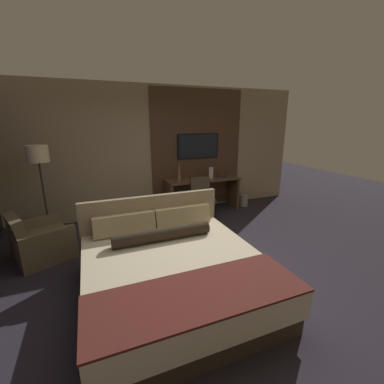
{
  "coord_description": "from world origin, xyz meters",
  "views": [
    {
      "loc": [
        -1.36,
        -3.0,
        2.06
      ],
      "look_at": [
        0.25,
        0.95,
        0.87
      ],
      "focal_mm": 24.0,
      "sensor_mm": 36.0,
      "label": 1
    }
  ],
  "objects_px": {
    "tv": "(198,146)",
    "desk_chair": "(202,195)",
    "desk": "(202,189)",
    "waste_bin": "(243,200)",
    "book": "(222,177)",
    "armchair_by_window": "(41,242)",
    "floor_lamp": "(39,162)",
    "bed": "(173,271)",
    "vase_short": "(211,173)",
    "vase_tall": "(179,171)"
  },
  "relations": [
    {
      "from": "tv",
      "to": "desk_chair",
      "type": "height_order",
      "value": "tv"
    },
    {
      "from": "desk",
      "to": "waste_bin",
      "type": "distance_m",
      "value": 1.16
    },
    {
      "from": "desk",
      "to": "tv",
      "type": "bearing_deg",
      "value": 90.0
    },
    {
      "from": "book",
      "to": "desk",
      "type": "bearing_deg",
      "value": 170.73
    },
    {
      "from": "armchair_by_window",
      "to": "floor_lamp",
      "type": "distance_m",
      "value": 1.35
    },
    {
      "from": "desk_chair",
      "to": "book",
      "type": "bearing_deg",
      "value": 37.28
    },
    {
      "from": "bed",
      "to": "vase_short",
      "type": "height_order",
      "value": "vase_short"
    },
    {
      "from": "floor_lamp",
      "to": "armchair_by_window",
      "type": "bearing_deg",
      "value": -92.64
    },
    {
      "from": "tv",
      "to": "armchair_by_window",
      "type": "xyz_separation_m",
      "value": [
        -3.2,
        -1.33,
        -1.23
      ]
    },
    {
      "from": "bed",
      "to": "vase_short",
      "type": "relative_size",
      "value": 8.8
    },
    {
      "from": "desk",
      "to": "vase_short",
      "type": "height_order",
      "value": "vase_short"
    },
    {
      "from": "desk_chair",
      "to": "armchair_by_window",
      "type": "xyz_separation_m",
      "value": [
        -2.96,
        -0.56,
        -0.29
      ]
    },
    {
      "from": "armchair_by_window",
      "to": "vase_tall",
      "type": "distance_m",
      "value": 2.91
    },
    {
      "from": "bed",
      "to": "book",
      "type": "bearing_deg",
      "value": 51.45
    },
    {
      "from": "desk_chair",
      "to": "vase_tall",
      "type": "distance_m",
      "value": 0.73
    },
    {
      "from": "bed",
      "to": "desk",
      "type": "relative_size",
      "value": 1.27
    },
    {
      "from": "desk",
      "to": "floor_lamp",
      "type": "bearing_deg",
      "value": -173.48
    },
    {
      "from": "floor_lamp",
      "to": "tv",
      "type": "bearing_deg",
      "value": 10.66
    },
    {
      "from": "bed",
      "to": "desk_chair",
      "type": "relative_size",
      "value": 2.39
    },
    {
      "from": "vase_tall",
      "to": "floor_lamp",
      "type": "bearing_deg",
      "value": -173.47
    },
    {
      "from": "bed",
      "to": "waste_bin",
      "type": "bearing_deg",
      "value": 43.66
    },
    {
      "from": "desk",
      "to": "vase_tall",
      "type": "height_order",
      "value": "vase_tall"
    },
    {
      "from": "bed",
      "to": "book",
      "type": "relative_size",
      "value": 8.63
    },
    {
      "from": "tv",
      "to": "vase_short",
      "type": "xyz_separation_m",
      "value": [
        0.2,
        -0.29,
        -0.59
      ]
    },
    {
      "from": "vase_short",
      "to": "waste_bin",
      "type": "xyz_separation_m",
      "value": [
        0.89,
        -0.05,
        -0.75
      ]
    },
    {
      "from": "bed",
      "to": "vase_short",
      "type": "distance_m",
      "value": 3.22
    },
    {
      "from": "bed",
      "to": "floor_lamp",
      "type": "height_order",
      "value": "floor_lamp"
    },
    {
      "from": "book",
      "to": "waste_bin",
      "type": "relative_size",
      "value": 0.9
    },
    {
      "from": "vase_short",
      "to": "waste_bin",
      "type": "distance_m",
      "value": 1.17
    },
    {
      "from": "bed",
      "to": "desk_chair",
      "type": "distance_m",
      "value": 2.53
    },
    {
      "from": "book",
      "to": "waste_bin",
      "type": "distance_m",
      "value": 0.89
    },
    {
      "from": "desk_chair",
      "to": "floor_lamp",
      "type": "xyz_separation_m",
      "value": [
        -2.92,
        0.17,
        0.85
      ]
    },
    {
      "from": "desk",
      "to": "tv",
      "type": "relative_size",
      "value": 1.69
    },
    {
      "from": "desk",
      "to": "book",
      "type": "height_order",
      "value": "book"
    },
    {
      "from": "floor_lamp",
      "to": "vase_tall",
      "type": "xyz_separation_m",
      "value": [
        2.59,
        0.3,
        -0.4
      ]
    },
    {
      "from": "bed",
      "to": "armchair_by_window",
      "type": "xyz_separation_m",
      "value": [
        -1.62,
        1.57,
        -0.04
      ]
    },
    {
      "from": "desk",
      "to": "book",
      "type": "relative_size",
      "value": 6.79
    },
    {
      "from": "vase_tall",
      "to": "vase_short",
      "type": "xyz_separation_m",
      "value": [
        0.78,
        0.01,
        -0.1
      ]
    },
    {
      "from": "bed",
      "to": "tv",
      "type": "bearing_deg",
      "value": 61.33
    },
    {
      "from": "desk_chair",
      "to": "vase_tall",
      "type": "bearing_deg",
      "value": 130.77
    },
    {
      "from": "armchair_by_window",
      "to": "vase_short",
      "type": "relative_size",
      "value": 4.11
    },
    {
      "from": "vase_tall",
      "to": "vase_short",
      "type": "distance_m",
      "value": 0.79
    },
    {
      "from": "desk",
      "to": "vase_short",
      "type": "bearing_deg",
      "value": -15.25
    },
    {
      "from": "vase_tall",
      "to": "waste_bin",
      "type": "bearing_deg",
      "value": -1.43
    },
    {
      "from": "vase_short",
      "to": "armchair_by_window",
      "type": "bearing_deg",
      "value": -163.06
    },
    {
      "from": "vase_tall",
      "to": "vase_short",
      "type": "relative_size",
      "value": 1.8
    },
    {
      "from": "armchair_by_window",
      "to": "book",
      "type": "distance_m",
      "value": 3.85
    },
    {
      "from": "desk",
      "to": "book",
      "type": "distance_m",
      "value": 0.55
    },
    {
      "from": "tv",
      "to": "desk_chair",
      "type": "distance_m",
      "value": 1.24
    },
    {
      "from": "desk",
      "to": "vase_short",
      "type": "relative_size",
      "value": 6.93
    }
  ]
}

